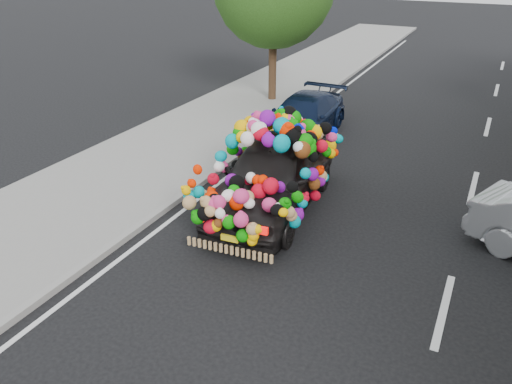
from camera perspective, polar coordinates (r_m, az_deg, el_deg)
ground at (r=9.48m, az=-1.35°, el=-7.15°), size 100.00×100.00×0.00m
sidewalk at (r=11.82m, az=-20.17°, el=-1.33°), size 4.00×60.00×0.12m
kerb at (r=10.59m, az=-12.72°, el=-3.55°), size 0.15×60.00×0.13m
lane_markings at (r=8.72m, az=20.65°, el=-12.49°), size 6.00×50.00×0.01m
plush_art_car at (r=10.66m, az=2.02°, el=3.73°), size 2.56×4.90×2.20m
navy_sedan at (r=15.21m, az=5.40°, el=8.55°), size 1.70×4.14×1.20m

